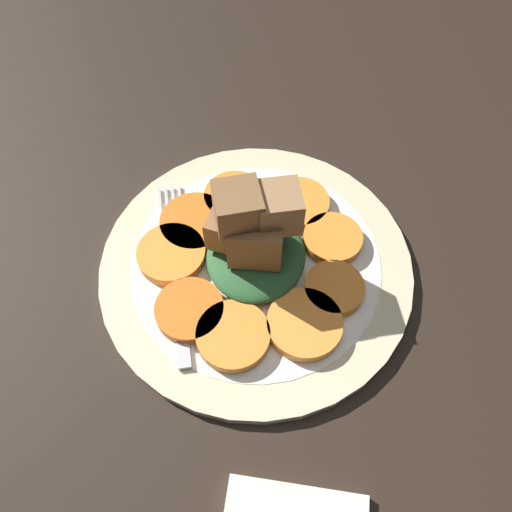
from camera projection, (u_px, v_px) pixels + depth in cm
name	position (u px, v px, depth cm)	size (l,w,h in cm)	color
table_slab	(256.00, 273.00, 47.91)	(120.00, 120.00, 2.00)	black
plate	(256.00, 265.00, 46.62)	(28.95, 28.95, 1.05)	beige
carrot_slice_0	(299.00, 203.00, 49.07)	(6.02, 6.02, 1.10)	orange
carrot_slice_1	(235.00, 197.00, 49.49)	(6.04, 6.04, 1.10)	orange
carrot_slice_2	(195.00, 223.00, 47.82)	(6.66, 6.66, 1.10)	orange
carrot_slice_3	(171.00, 254.00, 45.93)	(6.33, 6.33, 1.10)	orange
carrot_slice_4	(190.00, 310.00, 42.89)	(5.96, 5.96, 1.10)	orange
carrot_slice_5	(233.00, 336.00, 41.63)	(6.24, 6.24, 1.10)	orange
carrot_slice_6	(304.00, 324.00, 42.18)	(6.47, 6.47, 1.10)	orange
carrot_slice_7	(334.00, 289.00, 44.00)	(5.34, 5.34, 1.10)	orange
carrot_slice_8	(333.00, 239.00, 46.82)	(5.55, 5.55, 1.10)	orange
center_pile	(254.00, 239.00, 43.19)	(9.98, 8.98, 9.64)	#2D6033
fork	(176.00, 263.00, 45.82)	(18.96, 7.44, 0.40)	silver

